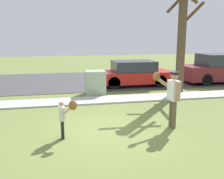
{
  "coord_description": "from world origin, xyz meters",
  "views": [
    {
      "loc": [
        -1.3,
        -6.91,
        2.73
      ],
      "look_at": [
        0.35,
        1.08,
        1.0
      ],
      "focal_mm": 41.89,
      "sensor_mm": 36.0,
      "label": 1
    }
  ],
  "objects_px": {
    "person_adult": "(172,93)",
    "utility_cabinet": "(95,83)",
    "baseball": "(117,130)",
    "parked_suv_maroon": "(222,69)",
    "street_tree_near": "(182,29)",
    "parked_hatchback_red": "(133,74)",
    "person_child": "(65,114)"
  },
  "relations": [
    {
      "from": "parked_suv_maroon",
      "to": "parked_hatchback_red",
      "type": "bearing_deg",
      "value": 179.64
    },
    {
      "from": "parked_suv_maroon",
      "to": "utility_cabinet",
      "type": "bearing_deg",
      "value": -167.92
    },
    {
      "from": "utility_cabinet",
      "to": "parked_hatchback_red",
      "type": "bearing_deg",
      "value": 35.7
    },
    {
      "from": "baseball",
      "to": "street_tree_near",
      "type": "xyz_separation_m",
      "value": [
        4.05,
        4.45,
        2.93
      ]
    },
    {
      "from": "baseball",
      "to": "street_tree_near",
      "type": "bearing_deg",
      "value": 47.69
    },
    {
      "from": "street_tree_near",
      "to": "parked_suv_maroon",
      "type": "height_order",
      "value": "street_tree_near"
    },
    {
      "from": "person_adult",
      "to": "utility_cabinet",
      "type": "relative_size",
      "value": 1.52
    },
    {
      "from": "person_adult",
      "to": "baseball",
      "type": "bearing_deg",
      "value": -3.62
    },
    {
      "from": "person_child",
      "to": "parked_hatchback_red",
      "type": "bearing_deg",
      "value": 56.47
    },
    {
      "from": "utility_cabinet",
      "to": "street_tree_near",
      "type": "bearing_deg",
      "value": -5.49
    },
    {
      "from": "baseball",
      "to": "utility_cabinet",
      "type": "height_order",
      "value": "utility_cabinet"
    },
    {
      "from": "person_child",
      "to": "baseball",
      "type": "xyz_separation_m",
      "value": [
        1.47,
        0.26,
        -0.65
      ]
    },
    {
      "from": "baseball",
      "to": "parked_suv_maroon",
      "type": "xyz_separation_m",
      "value": [
        7.66,
        6.46,
        0.75
      ]
    },
    {
      "from": "person_adult",
      "to": "baseball",
      "type": "xyz_separation_m",
      "value": [
        -1.64,
        -0.01,
        -1.01
      ]
    },
    {
      "from": "person_adult",
      "to": "person_child",
      "type": "relative_size",
      "value": 1.56
    },
    {
      "from": "parked_hatchback_red",
      "to": "person_adult",
      "type": "bearing_deg",
      "value": -96.41
    },
    {
      "from": "person_adult",
      "to": "baseball",
      "type": "distance_m",
      "value": 1.93
    },
    {
      "from": "baseball",
      "to": "parked_hatchback_red",
      "type": "bearing_deg",
      "value": 69.98
    },
    {
      "from": "street_tree_near",
      "to": "parked_hatchback_red",
      "type": "bearing_deg",
      "value": 129.48
    },
    {
      "from": "person_adult",
      "to": "utility_cabinet",
      "type": "xyz_separation_m",
      "value": [
        -1.58,
        4.83,
        -0.5
      ]
    },
    {
      "from": "baseball",
      "to": "street_tree_near",
      "type": "relative_size",
      "value": 0.01
    },
    {
      "from": "person_adult",
      "to": "street_tree_near",
      "type": "height_order",
      "value": "street_tree_near"
    },
    {
      "from": "parked_hatchback_red",
      "to": "utility_cabinet",
      "type": "bearing_deg",
      "value": -144.3
    },
    {
      "from": "utility_cabinet",
      "to": "parked_suv_maroon",
      "type": "xyz_separation_m",
      "value": [
        7.61,
        1.63,
        0.24
      ]
    },
    {
      "from": "parked_suv_maroon",
      "to": "person_adult",
      "type": "bearing_deg",
      "value": -133.03
    },
    {
      "from": "person_child",
      "to": "street_tree_near",
      "type": "height_order",
      "value": "street_tree_near"
    },
    {
      "from": "street_tree_near",
      "to": "parked_hatchback_red",
      "type": "relative_size",
      "value": 1.4
    },
    {
      "from": "utility_cabinet",
      "to": "parked_hatchback_red",
      "type": "relative_size",
      "value": 0.27
    },
    {
      "from": "utility_cabinet",
      "to": "street_tree_near",
      "type": "height_order",
      "value": "street_tree_near"
    },
    {
      "from": "person_adult",
      "to": "utility_cabinet",
      "type": "distance_m",
      "value": 5.1
    },
    {
      "from": "baseball",
      "to": "parked_suv_maroon",
      "type": "distance_m",
      "value": 10.05
    },
    {
      "from": "baseball",
      "to": "parked_hatchback_red",
      "type": "distance_m",
      "value": 6.94
    }
  ]
}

